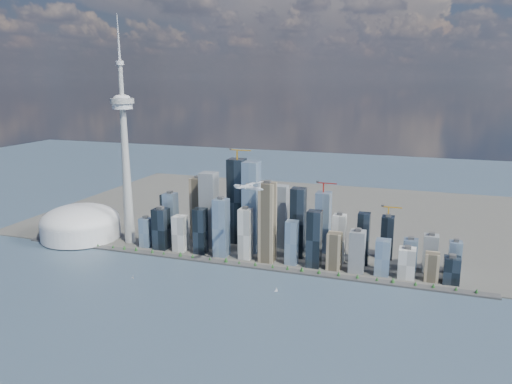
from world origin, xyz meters
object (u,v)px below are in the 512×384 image
(needle_tower, at_px, (125,151))
(sailboat_east, at_px, (276,290))
(airplane, at_px, (248,187))
(sailboat_west, at_px, (133,277))
(dome_stadium, at_px, (81,224))

(needle_tower, bearing_deg, sailboat_east, -21.02)
(needle_tower, relative_size, airplane, 7.84)
(needle_tower, distance_m, sailboat_west, 334.03)
(needle_tower, bearing_deg, sailboat_west, -56.40)
(dome_stadium, xyz_separation_m, sailboat_east, (575.37, -157.33, -36.34))
(sailboat_west, bearing_deg, dome_stadium, 169.43)
(airplane, bearing_deg, dome_stadium, 179.68)
(needle_tower, relative_size, sailboat_east, 57.03)
(sailboat_west, distance_m, sailboat_east, 304.61)
(dome_stadium, height_order, airplane, airplane)
(sailboat_east, bearing_deg, needle_tower, 146.68)
(dome_stadium, xyz_separation_m, airplane, (504.83, -123.28, 158.54))
(airplane, distance_m, sailboat_east, 210.03)
(airplane, bearing_deg, sailboat_west, -150.73)
(sailboat_west, xyz_separation_m, sailboat_east, (302.92, 32.01, 0.28))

